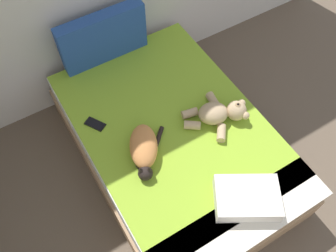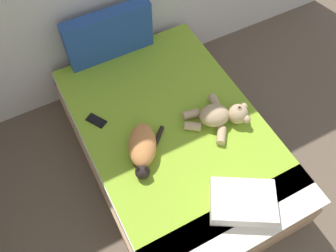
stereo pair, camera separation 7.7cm
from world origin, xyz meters
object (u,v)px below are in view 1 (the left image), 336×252
cell_phone (95,124)px  throw_pillow (247,198)px  bed (173,144)px  cat (144,149)px  teddy_bear (220,113)px  patterned_cushion (103,37)px

cell_phone → throw_pillow: size_ratio=0.41×
bed → cell_phone: (-0.48, 0.32, 0.24)m
cat → cell_phone: cat is taller
throw_pillow → teddy_bear: bearing=69.6°
cat → cell_phone: bearing=115.3°
teddy_bear → throw_pillow: teddy_bear is taller
teddy_bear → cell_phone: (-0.80, 0.42, -0.06)m
teddy_bear → patterned_cushion: bearing=113.5°
bed → patterned_cushion: 1.00m
cat → throw_pillow: (0.39, -0.63, -0.02)m
teddy_bear → cell_phone: bearing=152.3°
patterned_cushion → teddy_bear: patterned_cushion is taller
cell_phone → throw_pillow: 1.18m
cat → cell_phone: (-0.19, 0.40, -0.07)m
cell_phone → patterned_cushion: bearing=57.0°
bed → throw_pillow: size_ratio=4.83×
bed → cat: 0.43m
bed → teddy_bear: bearing=-17.3°
bed → cat: (-0.29, -0.08, 0.30)m
bed → cell_phone: bearing=146.1°
patterned_cushion → throw_pillow: patterned_cushion is taller
patterned_cushion → cat: bearing=-100.6°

